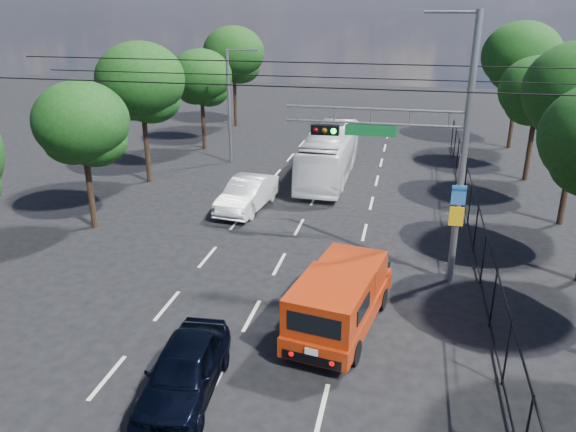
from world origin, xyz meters
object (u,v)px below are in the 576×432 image
(red_pickup, at_px, (340,298))
(white_van, at_px, (247,194))
(signal_mast, at_px, (428,141))
(white_bus, at_px, (330,154))
(navy_hatchback, at_px, (184,370))

(red_pickup, bearing_deg, white_van, 120.65)
(signal_mast, height_order, white_van, signal_mast)
(signal_mast, xyz_separation_m, red_pickup, (-2.35, -4.18, -4.13))
(signal_mast, distance_m, white_bus, 13.64)
(red_pickup, height_order, navy_hatchback, red_pickup)
(signal_mast, distance_m, navy_hatchback, 11.04)
(navy_hatchback, bearing_deg, white_van, 95.24)
(white_van, bearing_deg, red_pickup, -53.09)
(red_pickup, bearing_deg, signal_mast, 60.64)
(navy_hatchback, xyz_separation_m, white_van, (-2.38, 13.99, 0.06))
(signal_mast, distance_m, white_van, 11.07)
(signal_mast, distance_m, red_pickup, 6.33)
(white_bus, bearing_deg, navy_hatchback, -92.15)
(red_pickup, distance_m, navy_hatchback, 5.35)
(white_bus, bearing_deg, signal_mast, -66.93)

